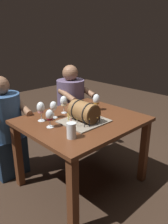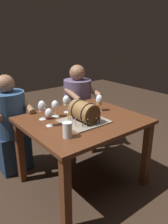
% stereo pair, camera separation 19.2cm
% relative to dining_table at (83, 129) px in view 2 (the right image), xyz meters
% --- Properties ---
extents(ground_plane, '(8.00, 8.00, 0.00)m').
position_rel_dining_table_xyz_m(ground_plane, '(0.00, 0.00, -0.63)').
color(ground_plane, '#332319').
extents(dining_table, '(1.13, 0.98, 0.74)m').
position_rel_dining_table_xyz_m(dining_table, '(0.00, 0.00, 0.00)').
color(dining_table, '#562D19').
rests_on(dining_table, ground).
extents(barrel_cake, '(0.41, 0.37, 0.21)m').
position_rel_dining_table_xyz_m(barrel_cake, '(-0.04, -0.07, 0.21)').
color(barrel_cake, gray).
rests_on(barrel_cake, dining_table).
extents(wine_glass_rose, '(0.08, 0.08, 0.19)m').
position_rel_dining_table_xyz_m(wine_glass_rose, '(-0.32, 0.23, 0.24)').
color(wine_glass_rose, white).
rests_on(wine_glass_rose, dining_table).
extents(wine_glass_white, '(0.08, 0.08, 0.19)m').
position_rel_dining_table_xyz_m(wine_glass_white, '(-0.02, 0.26, 0.24)').
color(wine_glass_white, white).
rests_on(wine_glass_white, dining_table).
extents(wine_glass_empty, '(0.07, 0.07, 0.17)m').
position_rel_dining_table_xyz_m(wine_glass_empty, '(-0.18, 0.22, 0.23)').
color(wine_glass_empty, white).
rests_on(wine_glass_empty, dining_table).
extents(wine_glass_amber, '(0.08, 0.08, 0.18)m').
position_rel_dining_table_xyz_m(wine_glass_amber, '(0.29, 0.08, 0.23)').
color(wine_glass_amber, white).
rests_on(wine_glass_amber, dining_table).
extents(wine_glass_red, '(0.07, 0.07, 0.17)m').
position_rel_dining_table_xyz_m(wine_glass_red, '(-0.35, 0.05, 0.22)').
color(wine_glass_red, white).
rests_on(wine_glass_red, dining_table).
extents(beer_pint, '(0.08, 0.08, 0.13)m').
position_rel_dining_table_xyz_m(beer_pint, '(-0.35, -0.25, 0.17)').
color(beer_pint, white).
rests_on(beer_pint, dining_table).
extents(person_seated_left, '(0.43, 0.50, 1.13)m').
position_rel_dining_table_xyz_m(person_seated_left, '(-0.48, 0.72, -0.08)').
color(person_seated_left, '#1B2D46').
rests_on(person_seated_left, ground).
extents(person_seated_right, '(0.42, 0.49, 1.15)m').
position_rel_dining_table_xyz_m(person_seated_right, '(0.48, 0.72, -0.08)').
color(person_seated_right, '#372D40').
rests_on(person_seated_right, ground).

